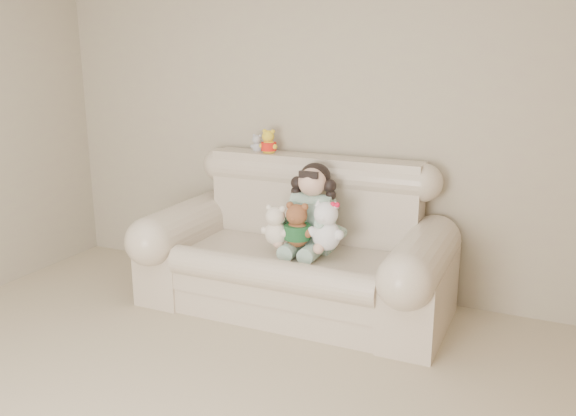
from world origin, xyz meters
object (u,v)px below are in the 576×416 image
(sofa, at_px, (294,238))
(cream_teddy, at_px, (276,222))
(brown_teddy, at_px, (297,221))
(white_cat, at_px, (326,221))
(seated_child, at_px, (313,207))

(sofa, distance_m, cream_teddy, 0.22)
(brown_teddy, height_order, cream_teddy, brown_teddy)
(cream_teddy, bearing_deg, white_cat, 17.86)
(seated_child, bearing_deg, sofa, -141.66)
(seated_child, distance_m, white_cat, 0.25)
(sofa, height_order, white_cat, sofa)
(seated_child, relative_size, white_cat, 1.56)
(white_cat, height_order, cream_teddy, white_cat)
(white_cat, bearing_deg, seated_child, 146.65)
(seated_child, distance_m, cream_teddy, 0.29)
(seated_child, height_order, white_cat, seated_child)
(white_cat, bearing_deg, cream_teddy, -159.10)
(sofa, height_order, cream_teddy, sofa)
(brown_teddy, xyz_separation_m, white_cat, (0.20, 0.02, 0.02))
(sofa, xyz_separation_m, cream_teddy, (-0.07, -0.15, 0.15))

